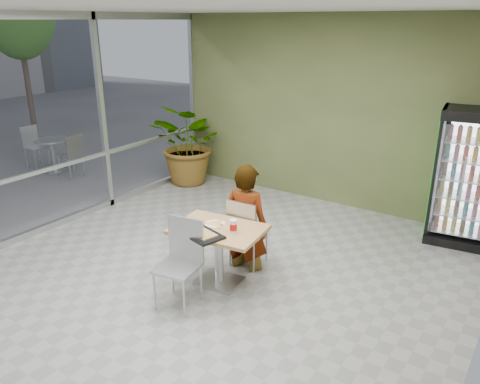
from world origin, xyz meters
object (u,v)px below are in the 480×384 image
Objects in this scene: dining_table at (219,244)px; potted_plant at (191,144)px; seated_woman at (246,227)px; soda_cup at (233,226)px; chair_far at (245,228)px; cafeteria_tray at (203,235)px; chair_near at (182,255)px; beverage_fridge at (467,178)px.

dining_table is 3.88m from potted_plant.
seated_woman is 10.91× the size of soda_cup.
dining_table is at bearing 83.82° from seated_woman.
chair_far is 0.05m from seated_woman.
chair_far is 2.10× the size of cafeteria_tray.
seated_woman is 1.06× the size of potted_plant.
chair_far is 0.56× the size of seated_woman.
chair_near is 6.46× the size of soda_cup.
soda_cup is (0.22, -0.00, 0.29)m from dining_table.
soda_cup is 4.03m from potted_plant.
soda_cup is (0.19, -0.52, 0.27)m from chair_far.
chair_far is at bearing 72.01° from chair_near.
beverage_fridge is (2.15, 2.41, 0.42)m from chair_far.
cafeteria_tray is at bearing 83.74° from chair_far.
cafeteria_tray is 0.28× the size of potted_plant.
potted_plant is (-2.77, 2.22, 0.25)m from chair_far.
chair_near is at bearing 78.30° from chair_far.
cafeteria_tray is 4.08m from potted_plant.
chair_far is 1.07m from chair_near.
chair_far is 3.56m from potted_plant.
soda_cup is (0.33, 0.54, 0.24)m from chair_near.
dining_table is 1.22× the size of chair_far.
dining_table is at bearing 82.86° from chair_far.
chair_near reaches higher than soda_cup.
potted_plant is (-2.74, 3.03, 0.04)m from cafeteria_tray.
dining_table is 0.57m from seated_woman.
chair_near is (-0.14, -1.06, 0.04)m from chair_far.
cafeteria_tray is at bearing 84.33° from seated_woman.
soda_cup is at bearing -0.26° from dining_table.
soda_cup is 0.37m from cafeteria_tray.
potted_plant is (-2.74, 2.74, 0.26)m from dining_table.
cafeteria_tray is at bearing -127.66° from soda_cup.
chair_far is 0.84m from cafeteria_tray.
seated_woman is 0.89m from cafeteria_tray.
chair_near is 2.23× the size of cafeteria_tray.
chair_far is 0.62m from soda_cup.
chair_near is at bearing -102.05° from dining_table.
dining_table is 0.72× the size of potted_plant.
seated_woman is at bearing 72.69° from chair_near.
seated_woman is (-0.01, 0.05, -0.00)m from chair_far.
cafeteria_tray reaches higher than dining_table.
chair_far reaches higher than soda_cup.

